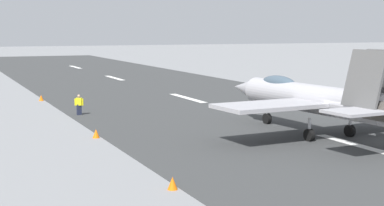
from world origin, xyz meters
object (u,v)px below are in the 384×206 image
marker_cone_far (41,98)px  crew_person (79,105)px  fighter_jet (312,98)px  marker_cone_mid (96,134)px  marker_cone_near (173,183)px

marker_cone_far → crew_person: bearing=-173.5°
fighter_jet → marker_cone_far: size_ratio=31.25×
marker_cone_mid → marker_cone_far: (20.85, 0.00, 0.00)m
crew_person → marker_cone_far: (10.64, 1.21, -0.53)m
marker_cone_mid → marker_cone_far: size_ratio=1.00×
fighter_jet → marker_cone_near: (-8.90, 12.92, -2.10)m
crew_person → marker_cone_far: bearing=6.5°
crew_person → marker_cone_mid: (-10.21, 1.21, -0.53)m
crew_person → marker_cone_near: bearing=177.0°
fighter_jet → crew_person: bearing=39.1°
crew_person → marker_cone_mid: size_ratio=2.93×
marker_cone_near → marker_cone_mid: (13.11, 0.00, 0.00)m
marker_cone_near → marker_cone_mid: 13.11m
fighter_jet → crew_person: (14.42, 11.71, -1.57)m
marker_cone_far → fighter_jet: bearing=-152.7°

